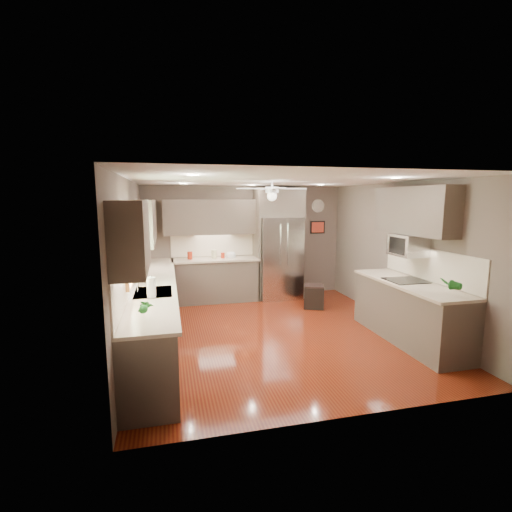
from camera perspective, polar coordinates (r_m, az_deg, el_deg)
name	(u,v)px	position (r m, az deg, el deg)	size (l,w,h in m)	color
floor	(276,333)	(6.34, 3.10, -11.68)	(5.00, 5.00, 0.00)	#52140A
ceiling	(277,180)	(5.94, 3.30, 11.53)	(5.00, 5.00, 0.00)	white
wall_back	(245,242)	(8.42, -1.70, 2.21)	(4.50, 4.50, 0.00)	#64564C
wall_front	(350,299)	(3.74, 14.33, -6.43)	(4.50, 4.50, 0.00)	#64564C
wall_left	(131,265)	(5.79, -18.66, -1.27)	(5.00, 5.00, 0.00)	#64564C
wall_right	(399,254)	(7.00, 21.14, 0.27)	(5.00, 5.00, 0.00)	#64564C
canister_a	(190,256)	(8.00, -10.14, 0.06)	(0.11, 0.11, 0.17)	maroon
canister_c	(214,254)	(8.05, -6.47, 0.27)	(0.12, 0.12, 0.19)	#BDBB8D
canister_d	(223,256)	(8.05, -5.13, 0.08)	(0.08, 0.08, 0.13)	maroon
soap_bottle	(145,278)	(5.80, -16.64, -3.33)	(0.08, 0.09, 0.19)	white
potted_plant_left	(145,307)	(4.12, -16.66, -7.54)	(0.15, 0.10, 0.29)	#1A5E1D
potted_plant_right	(450,284)	(5.57, 27.70, -3.85)	(0.17, 0.13, 0.30)	#1A5E1D
bowl	(231,257)	(8.11, -3.85, -0.09)	(0.21, 0.21, 0.05)	#BDBB8D
left_run	(154,310)	(6.09, -15.38, -8.04)	(0.65, 4.70, 1.45)	brown
back_run	(215,279)	(8.14, -6.26, -3.54)	(1.85, 0.65, 1.45)	brown
uppers	(224,219)	(6.48, -4.90, 5.72)	(4.50, 4.70, 0.95)	brown
window	(129,249)	(5.25, -18.96, 1.04)	(0.05, 1.12, 0.92)	#BFF2B2
sink	(153,294)	(5.35, -15.53, -5.68)	(0.50, 0.70, 0.32)	silver
refrigerator	(279,245)	(8.27, 3.54, 1.64)	(1.06, 0.75, 2.45)	silver
right_run	(409,310)	(6.33, 22.46, -7.75)	(0.70, 2.20, 1.45)	brown
microwave	(408,245)	(6.39, 22.38, 1.53)	(0.43, 0.55, 0.34)	silver
ceiling_fan	(272,192)	(6.23, 2.48, 9.86)	(1.18, 1.18, 0.32)	white
recessed_lights	(268,182)	(6.32, 1.88, 11.32)	(2.84, 3.14, 0.01)	white
wall_clock	(318,206)	(8.87, 9.53, 7.61)	(0.30, 0.03, 0.30)	white
framed_print	(318,227)	(8.89, 9.46, 4.38)	(0.36, 0.03, 0.30)	black
stool	(314,296)	(7.73, 8.89, -6.14)	(0.51, 0.51, 0.47)	black
paper_towel	(151,287)	(5.00, -15.81, -4.67)	(0.11, 0.11, 0.28)	white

